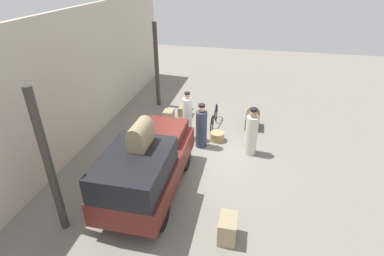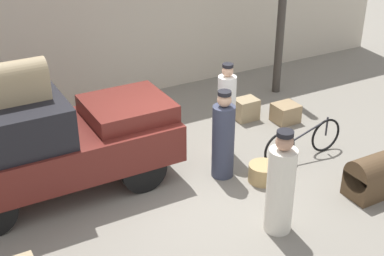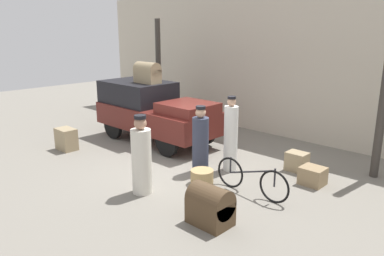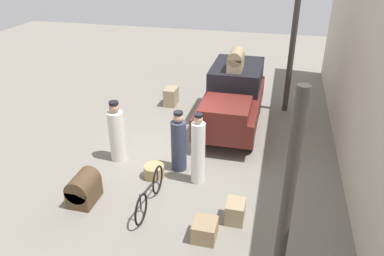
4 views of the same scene
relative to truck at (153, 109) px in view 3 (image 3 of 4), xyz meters
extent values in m
plane|color=gray|center=(2.12, -0.93, -0.96)|extent=(30.00, 30.00, 0.00)
cube|color=beige|center=(2.12, 3.15, 1.29)|extent=(16.00, 0.15, 4.50)
cylinder|color=#38332D|center=(-1.55, 1.61, 0.86)|extent=(0.19, 0.19, 3.64)
cylinder|color=#38332D|center=(5.91, 1.61, 0.86)|extent=(0.19, 0.19, 3.64)
cylinder|color=black|center=(1.41, 0.75, -0.57)|extent=(0.79, 0.12, 0.79)
cylinder|color=black|center=(1.41, -0.75, -0.57)|extent=(0.79, 0.12, 0.79)
cylinder|color=black|center=(-1.05, 0.75, -0.57)|extent=(0.79, 0.12, 0.79)
cylinder|color=black|center=(-1.05, -0.75, -0.57)|extent=(0.79, 0.12, 0.79)
cube|color=#591E19|center=(0.18, 0.00, -0.22)|extent=(3.96, 1.67, 0.65)
cube|color=black|center=(-0.71, 0.00, 0.44)|extent=(2.18, 1.53, 0.67)
cube|color=#591E19|center=(1.47, 0.00, 0.25)|extent=(1.39, 1.30, 0.29)
torus|color=black|center=(4.96, -1.17, -0.63)|extent=(0.67, 0.04, 0.67)
torus|color=black|center=(3.87, -1.17, -0.63)|extent=(0.67, 0.04, 0.67)
cylinder|color=#232328|center=(4.41, -1.17, -0.46)|extent=(1.09, 0.04, 0.36)
cylinder|color=#232328|center=(3.87, -1.17, -0.46)|extent=(0.04, 0.04, 0.34)
cylinder|color=#232328|center=(4.96, -1.17, -0.44)|extent=(0.04, 0.04, 0.38)
cylinder|color=tan|center=(3.32, -1.45, -0.80)|extent=(0.50, 0.50, 0.32)
cylinder|color=white|center=(3.24, -0.36, -0.18)|extent=(0.33, 0.33, 1.57)
sphere|color=tan|center=(3.24, -0.36, 0.71)|extent=(0.21, 0.21, 0.21)
cylinder|color=black|center=(3.24, -0.36, 0.81)|extent=(0.19, 0.19, 0.06)
cylinder|color=#33384C|center=(2.81, -0.95, -0.30)|extent=(0.39, 0.39, 1.33)
sphere|color=tan|center=(2.81, -0.95, 0.48)|extent=(0.24, 0.24, 0.24)
cylinder|color=black|center=(2.81, -0.95, 0.61)|extent=(0.23, 0.23, 0.07)
cylinder|color=silver|center=(2.72, -2.64, -0.28)|extent=(0.41, 0.41, 1.36)
sphere|color=tan|center=(2.72, -2.64, 0.53)|extent=(0.26, 0.26, 0.26)
cylinder|color=black|center=(2.72, -2.64, 0.66)|extent=(0.24, 0.24, 0.07)
cube|color=#937A56|center=(5.09, 0.20, -0.77)|extent=(0.50, 0.46, 0.39)
cube|color=#9E8966|center=(4.43, 0.71, -0.73)|extent=(0.48, 0.38, 0.46)
cube|color=#4C3823|center=(4.59, -2.65, -0.74)|extent=(0.74, 0.53, 0.45)
cylinder|color=#4C3823|center=(4.59, -2.65, -0.51)|extent=(0.74, 0.53, 0.53)
cube|color=#9E8966|center=(-1.07, -2.31, -0.66)|extent=(0.61, 0.41, 0.61)
cube|color=#9E8966|center=(-0.22, 0.00, 0.98)|extent=(0.82, 0.42, 0.41)
cylinder|color=#9E8966|center=(-0.22, 0.00, 1.19)|extent=(0.82, 0.42, 0.42)
camera|label=1|loc=(-6.06, -2.55, 4.67)|focal=28.00mm
camera|label=2|loc=(-1.55, -7.69, 4.08)|focal=50.00mm
camera|label=3|loc=(8.45, -7.14, 2.36)|focal=35.00mm
camera|label=4|loc=(10.59, 1.27, 4.37)|focal=35.00mm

